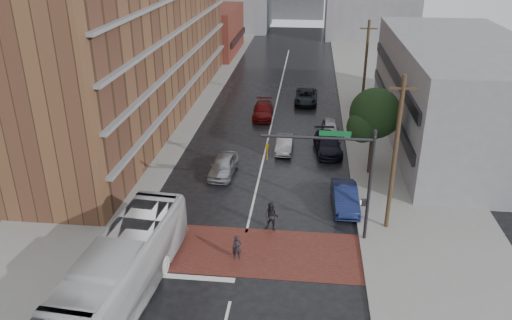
% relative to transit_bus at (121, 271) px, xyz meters
% --- Properties ---
extents(ground, '(160.00, 160.00, 0.00)m').
position_rel_transit_bus_xyz_m(ground, '(5.44, 4.31, -1.71)').
color(ground, black).
rests_on(ground, ground).
extents(crosswalk, '(14.00, 5.00, 0.02)m').
position_rel_transit_bus_xyz_m(crosswalk, '(5.44, 4.81, -1.70)').
color(crosswalk, brown).
rests_on(crosswalk, ground).
extents(sidewalk_west, '(9.00, 90.00, 0.15)m').
position_rel_transit_bus_xyz_m(sidewalk_west, '(-6.06, 29.31, -1.64)').
color(sidewalk_west, gray).
rests_on(sidewalk_west, ground).
extents(sidewalk_east, '(9.00, 90.00, 0.15)m').
position_rel_transit_bus_xyz_m(sidewalk_east, '(16.94, 29.31, -1.64)').
color(sidewalk_east, gray).
rests_on(sidewalk_east, ground).
extents(storefront_west, '(8.00, 16.00, 7.00)m').
position_rel_transit_bus_xyz_m(storefront_west, '(-6.56, 58.31, 1.79)').
color(storefront_west, brown).
rests_on(storefront_west, ground).
extents(building_east, '(11.00, 26.00, 9.00)m').
position_rel_transit_bus_xyz_m(building_east, '(21.94, 24.31, 2.79)').
color(building_east, gray).
rests_on(building_east, ground).
extents(street_tree, '(4.20, 4.10, 6.90)m').
position_rel_transit_bus_xyz_m(street_tree, '(13.96, 16.34, 3.02)').
color(street_tree, '#332319').
rests_on(street_tree, ground).
extents(signal_mast, '(6.50, 0.30, 7.20)m').
position_rel_transit_bus_xyz_m(signal_mast, '(11.29, 6.81, 3.02)').
color(signal_mast, '#2D2D33').
rests_on(signal_mast, ground).
extents(utility_pole_near, '(1.60, 0.26, 10.00)m').
position_rel_transit_bus_xyz_m(utility_pole_near, '(14.24, 8.31, 3.43)').
color(utility_pole_near, '#473321').
rests_on(utility_pole_near, ground).
extents(utility_pole_far, '(1.60, 0.26, 10.00)m').
position_rel_transit_bus_xyz_m(utility_pole_far, '(14.24, 28.31, 3.43)').
color(utility_pole_far, '#473321').
rests_on(utility_pole_far, ground).
extents(transit_bus, '(3.86, 12.48, 3.42)m').
position_rel_transit_bus_xyz_m(transit_bus, '(0.00, 0.00, 0.00)').
color(transit_bus, silver).
rests_on(transit_bus, ground).
extents(pedestrian_a, '(0.62, 0.48, 1.53)m').
position_rel_transit_bus_xyz_m(pedestrian_a, '(5.27, 4.01, -0.95)').
color(pedestrian_a, black).
rests_on(pedestrian_a, ground).
extents(pedestrian_b, '(1.09, 0.95, 1.93)m').
position_rel_transit_bus_xyz_m(pedestrian_b, '(6.98, 7.31, -0.75)').
color(pedestrian_b, black).
rests_on(pedestrian_b, ground).
extents(car_travel_a, '(2.04, 4.58, 1.53)m').
position_rel_transit_bus_xyz_m(car_travel_a, '(2.62, 14.95, -0.95)').
color(car_travel_a, '#A6A9AE').
rests_on(car_travel_a, ground).
extents(car_travel_b, '(1.47, 3.98, 1.30)m').
position_rel_transit_bus_xyz_m(car_travel_b, '(7.08, 20.14, -1.06)').
color(car_travel_b, '#ACAEB4').
rests_on(car_travel_b, ground).
extents(car_travel_c, '(2.17, 4.97, 1.42)m').
position_rel_transit_bus_xyz_m(car_travel_c, '(4.38, 28.76, -1.00)').
color(car_travel_c, '#660B0B').
rests_on(car_travel_c, ground).
extents(suv_travel, '(2.51, 5.27, 1.45)m').
position_rel_transit_bus_xyz_m(suv_travel, '(8.70, 34.00, -0.99)').
color(suv_travel, black).
rests_on(suv_travel, ground).
extents(car_parked_near, '(1.85, 4.71, 1.53)m').
position_rel_transit_bus_xyz_m(car_parked_near, '(11.74, 10.75, -0.95)').
color(car_parked_near, '#141E48').
rests_on(car_parked_near, ground).
extents(car_parked_mid, '(2.68, 5.36, 1.50)m').
position_rel_transit_bus_xyz_m(car_parked_mid, '(10.78, 20.31, -0.96)').
color(car_parked_mid, black).
rests_on(car_parked_mid, ground).
extents(car_parked_far, '(1.64, 3.95, 1.34)m').
position_rel_transit_bus_xyz_m(car_parked_far, '(11.12, 24.65, -1.04)').
color(car_parked_far, '#A1A3A9').
rests_on(car_parked_far, ground).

